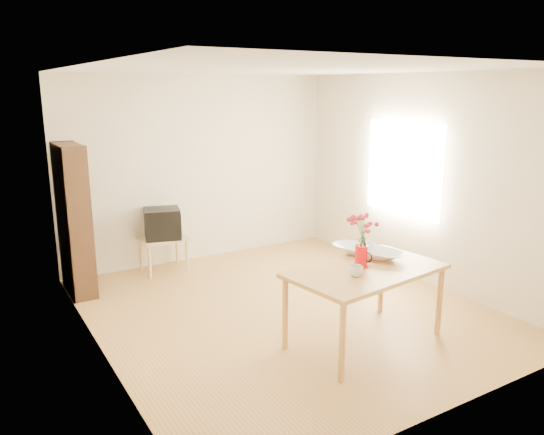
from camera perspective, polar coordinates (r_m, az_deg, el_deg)
room at (r=5.64m, az=1.81°, el=2.40°), size 4.50×4.50×4.50m
table at (r=5.14m, az=10.06°, el=-6.23°), size 1.60×1.04×0.75m
tv_stand at (r=7.28m, az=-11.62°, el=-2.70°), size 0.60×0.45×0.46m
bookshelf at (r=6.67m, az=-20.45°, el=-0.76°), size 0.28×0.70×1.80m
pitcher at (r=5.13m, az=9.57°, el=-4.19°), size 0.14×0.22×0.21m
flowers at (r=5.06m, az=9.70°, el=-1.24°), size 0.24×0.24×0.34m
mug at (r=4.88m, az=9.03°, el=-5.71°), size 0.18×0.18×0.10m
bowl at (r=5.43m, az=10.34°, el=-1.69°), size 0.65×0.65×0.47m
teacup_a at (r=5.42m, az=10.00°, el=-2.23°), size 0.10×0.10×0.06m
teacup_b at (r=5.48m, az=10.54°, el=-2.00°), size 0.11×0.11×0.07m
television at (r=7.22m, az=-11.76°, el=-0.56°), size 0.55×0.53×0.40m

